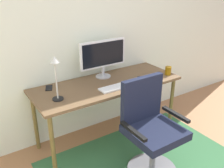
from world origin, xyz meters
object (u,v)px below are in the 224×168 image
(computer_mouse, at_px, (140,78))
(cell_phone, at_px, (49,88))
(desk, at_px, (107,88))
(desk_lamp, at_px, (55,71))
(office_chair, at_px, (150,135))
(monitor, at_px, (103,55))
(keyboard, at_px, (118,87))
(coffee_cup, at_px, (168,71))

(computer_mouse, bearing_deg, cell_phone, 160.75)
(desk, height_order, desk_lamp, desk_lamp)
(desk_lamp, relative_size, office_chair, 0.45)
(desk, distance_m, office_chair, 0.75)
(monitor, relative_size, office_chair, 0.60)
(monitor, distance_m, keyboard, 0.44)
(desk, height_order, monitor, monitor)
(office_chair, bearing_deg, cell_phone, 125.52)
(keyboard, distance_m, desk_lamp, 0.72)
(keyboard, relative_size, desk_lamp, 0.98)
(monitor, height_order, coffee_cup, monitor)
(computer_mouse, bearing_deg, monitor, 135.48)
(desk, bearing_deg, office_chair, -85.99)
(cell_phone, relative_size, desk_lamp, 0.32)
(monitor, height_order, office_chair, monitor)
(monitor, distance_m, coffee_cup, 0.82)
(computer_mouse, height_order, desk_lamp, desk_lamp)
(office_chair, bearing_deg, computer_mouse, 60.60)
(keyboard, bearing_deg, cell_phone, 148.32)
(desk, relative_size, desk_lamp, 3.85)
(desk, height_order, coffee_cup, coffee_cup)
(desk_lamp, bearing_deg, desk, 7.88)
(keyboard, bearing_deg, coffee_cup, -1.38)
(keyboard, bearing_deg, computer_mouse, 7.46)
(monitor, xyz_separation_m, coffee_cup, (0.70, -0.38, -0.22))
(keyboard, bearing_deg, desk_lamp, 172.61)
(computer_mouse, relative_size, office_chair, 0.11)
(monitor, height_order, desk_lamp, monitor)
(desk, bearing_deg, coffee_cup, -13.95)
(desk, relative_size, coffee_cup, 16.42)
(computer_mouse, relative_size, desk_lamp, 0.24)
(cell_phone, bearing_deg, office_chair, -31.97)
(monitor, relative_size, desk_lamp, 1.33)
(desk, bearing_deg, keyboard, -81.42)
(monitor, bearing_deg, office_chair, -90.73)
(coffee_cup, height_order, office_chair, office_chair)
(desk_lamp, xyz_separation_m, office_chair, (0.68, -0.62, -0.60))
(computer_mouse, xyz_separation_m, office_chair, (-0.33, -0.58, -0.33))
(keyboard, distance_m, office_chair, 0.62)
(cell_phone, xyz_separation_m, office_chair, (0.66, -0.92, -0.31))
(keyboard, xyz_separation_m, desk_lamp, (-0.65, 0.08, 0.28))
(keyboard, bearing_deg, office_chair, -87.47)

